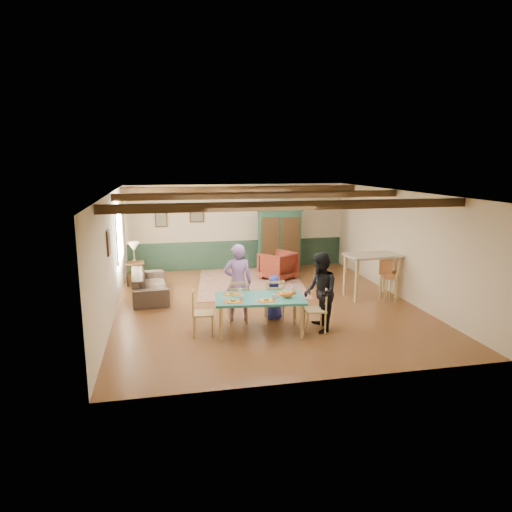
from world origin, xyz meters
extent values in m
plane|color=#5B3219|center=(0.00, 0.00, 0.00)|extent=(8.00, 8.00, 0.00)
cube|color=beige|center=(0.00, 4.00, 1.35)|extent=(7.00, 0.02, 2.70)
cube|color=beige|center=(-3.50, 0.00, 1.35)|extent=(0.02, 8.00, 2.70)
cube|color=beige|center=(3.50, 0.00, 1.35)|extent=(0.02, 8.00, 2.70)
cube|color=white|center=(0.00, 0.00, 2.70)|extent=(7.00, 8.00, 0.02)
cube|color=#1B3325|center=(0.00, 3.98, 0.45)|extent=(6.95, 0.03, 0.90)
cube|color=black|center=(0.00, -2.30, 2.61)|extent=(6.95, 0.16, 0.16)
cube|color=black|center=(0.00, 0.40, 2.61)|extent=(6.95, 0.16, 0.16)
cube|color=black|center=(0.00, 3.00, 2.61)|extent=(6.95, 0.16, 0.16)
imported|color=#8C63AA|center=(-0.83, -0.96, 0.85)|extent=(0.66, 0.47, 1.70)
imported|color=black|center=(0.70, -1.92, 0.81)|extent=(0.70, 0.85, 1.62)
imported|color=#2930A4|center=(-0.05, -1.04, 0.49)|extent=(0.51, 0.36, 0.99)
cube|color=tan|center=(0.03, 2.02, 0.01)|extent=(3.30, 3.78, 0.01)
cube|color=#153627|center=(1.19, 3.26, 1.01)|extent=(1.48, 0.74, 2.02)
imported|color=#49140E|center=(0.90, 2.31, 0.41)|extent=(1.24, 1.24, 0.82)
imported|color=#362A21|center=(-2.76, 1.26, 0.32)|extent=(0.98, 2.23, 0.64)
camera|label=1|loc=(-2.36, -10.33, 3.40)|focal=32.00mm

